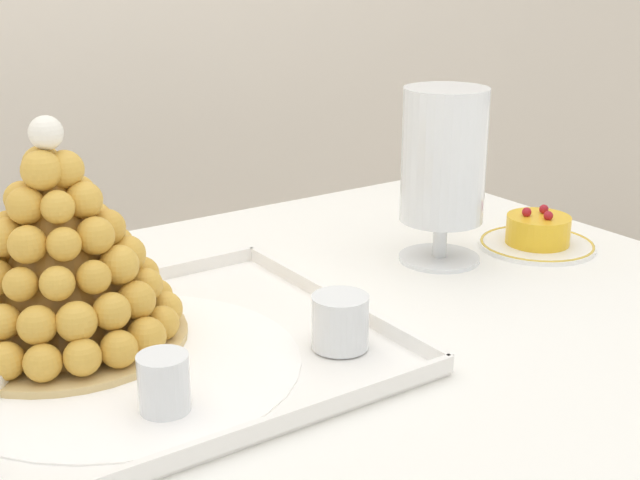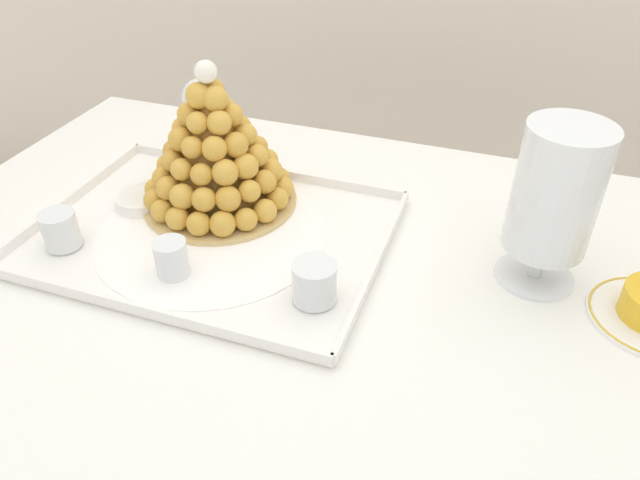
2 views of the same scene
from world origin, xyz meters
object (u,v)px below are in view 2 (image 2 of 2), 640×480
Objects in this scene: serving_tray at (212,234)px; dessert_cup_left at (61,231)px; wine_glass at (201,100)px; croquembouche at (215,153)px; dessert_cup_centre at (315,283)px; macaron_goblet at (556,195)px; creme_brulee_ramekin at (142,199)px; dessert_cup_mid_left at (172,259)px.

dessert_cup_left is (-0.20, -0.11, 0.03)m from serving_tray.
croquembouche is at bearing -55.28° from wine_glass.
dessert_cup_left and dessert_cup_centre have the same top height.
serving_tray is 2.29× the size of macaron_goblet.
creme_brulee_ramekin is 0.37× the size of macaron_goblet.
creme_brulee_ramekin is at bearing 160.28° from dessert_cup_centre.
macaron_goblet reaches higher than dessert_cup_left.
croquembouche is 1.74× the size of wine_glass.
macaron_goblet reaches higher than wine_glass.
croquembouche is 0.31m from dessert_cup_centre.
dessert_cup_left is 0.94× the size of dessert_cup_centre.
dessert_cup_mid_left reaches higher than creme_brulee_ramekin.
dessert_cup_left is at bearing -131.70° from croquembouche.
wine_glass is at bearing 163.27° from macaron_goblet.
wine_glass is at bearing 119.75° from serving_tray.
dessert_cup_left is 0.38m from wine_glass.
creme_brulee_ramekin reaches higher than serving_tray.
dessert_cup_centre reaches higher than creme_brulee_ramekin.
dessert_cup_centre is at bearing -150.78° from macaron_goblet.
creme_brulee_ramekin is (-0.37, 0.13, -0.02)m from dessert_cup_centre.
macaron_goblet reaches higher than serving_tray.
dessert_cup_left is at bearing -151.89° from serving_tray.
dessert_cup_centre is at bearing -37.24° from croquembouche.
croquembouche is at bearing 108.25° from serving_tray.
serving_tray is 6.15× the size of creme_brulee_ramekin.
macaron_goblet is at bearing -2.34° from croquembouche.
dessert_cup_mid_left is 0.22m from dessert_cup_centre.
dessert_cup_centre is (0.21, -0.10, 0.03)m from serving_tray.
dessert_cup_mid_left reaches higher than serving_tray.
dessert_cup_centre is 0.69× the size of creme_brulee_ramekin.
croquembouche is 4.51× the size of dessert_cup_left.
creme_brulee_ramekin is (-0.15, 0.15, -0.01)m from dessert_cup_mid_left.
dessert_cup_left is at bearing -178.26° from dessert_cup_centre.
serving_tray is 9.47× the size of dessert_cup_left.
creme_brulee_ramekin is at bearing 70.74° from dessert_cup_left.
croquembouche is at bearing 177.66° from macaron_goblet.
macaron_goblet is at bearing -16.73° from wine_glass.
croquembouche reaches higher than dessert_cup_left.
dessert_cup_left is 0.65× the size of creme_brulee_ramekin.
wine_glass reaches higher than dessert_cup_left.
serving_tray is 0.12m from dessert_cup_mid_left.
dessert_cup_mid_left is at bearing -44.68° from creme_brulee_ramekin.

